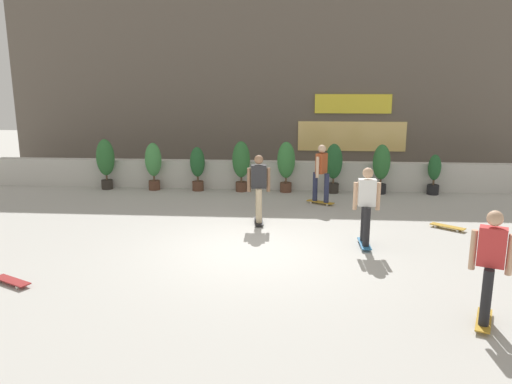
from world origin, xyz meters
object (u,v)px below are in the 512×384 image
Objects in this scene: potted_plant_1 at (153,163)px; potted_plant_5 at (334,164)px; skater_by_wall_left at (321,172)px; potted_plant_3 at (241,162)px; potted_plant_7 at (434,173)px; skateboard_aside at (12,281)px; skater_by_wall_right at (490,263)px; potted_plant_6 at (381,165)px; skateboard_near_camera at (448,227)px; skater_far_left at (259,186)px; potted_plant_2 at (197,166)px; potted_plant_0 at (106,160)px; skater_foreground at (366,203)px; potted_plant_4 at (286,163)px.

potted_plant_5 is (5.70, 0.00, 0.02)m from potted_plant_1.
potted_plant_3 is at bearing 148.09° from skater_by_wall_left.
potted_plant_7 is 1.54× the size of skateboard_aside.
skater_by_wall_right is at bearing -79.83° from potted_plant_5.
potted_plant_6 is at bearing -0.00° from potted_plant_5.
skateboard_near_camera and skateboard_aside have the same top height.
skater_by_wall_left is at bearing -156.86° from potted_plant_7.
skater_by_wall_left is 1.00× the size of skater_far_left.
potted_plant_1 is at bearing -180.00° from potted_plant_7.
potted_plant_2 is 0.82× the size of skater_by_wall_left.
skateboard_near_camera is at bearing -20.96° from potted_plant_0.
skater_far_left is (-2.35, 1.56, 0.00)m from skater_foreground.
skater_far_left is at bearing 146.53° from skater_foreground.
potted_plant_4 is at bearing -0.00° from potted_plant_3.
potted_plant_1 is at bearing -180.00° from potted_plant_5.
skateboard_near_camera is (2.14, 1.42, -0.88)m from skater_foreground.
skateboard_near_camera is at bearing -43.60° from potted_plant_4.
skateboard_near_camera is (2.42, -3.71, -0.84)m from potted_plant_5.
potted_plant_6 is 8.45m from skater_by_wall_right.
potted_plant_0 is 1.02× the size of potted_plant_3.
potted_plant_0 is at bearing -180.00° from potted_plant_5.
potted_plant_2 is at bearing 131.58° from skater_foreground.
potted_plant_1 is 7.87m from skater_foreground.
potted_plant_3 reaches higher than potted_plant_7.
skater_far_left is (3.62, -3.57, 0.06)m from potted_plant_1.
potted_plant_4 is 0.94× the size of skater_far_left.
potted_plant_7 is at bearing 0.00° from potted_plant_4.
potted_plant_0 is 1.02× the size of potted_plant_4.
skater_foreground and skater_far_left have the same top height.
potted_plant_3 is at bearing 180.00° from potted_plant_4.
potted_plant_7 is at bearing 0.00° from potted_plant_0.
potted_plant_7 is 1.65× the size of skateboard_near_camera.
potted_plant_6 is 5.03m from skater_far_left.
potted_plant_4 is (5.78, 0.00, -0.02)m from potted_plant_0.
potted_plant_5 is (4.28, 0.00, 0.10)m from potted_plant_2.
potted_plant_5 is 1.24× the size of potted_plant_7.
potted_plant_6 is at bearing 0.00° from potted_plant_0.
skater_by_wall_right is (0.06, -8.45, 0.05)m from potted_plant_6.
potted_plant_5 reaches higher than potted_plant_7.
potted_plant_1 reaches higher than skateboard_near_camera.
potted_plant_2 is at bearing 180.00° from potted_plant_7.
potted_plant_4 is at bearing -0.00° from potted_plant_2.
potted_plant_6 reaches higher than potted_plant_7.
potted_plant_7 is at bearing 79.66° from skater_by_wall_right.
potted_plant_0 is at bearing 167.50° from skater_by_wall_left.
skater_far_left reaches higher than potted_plant_1.
skateboard_near_camera is at bearing -75.45° from potted_plant_6.
skater_far_left reaches higher than potted_plant_4.
potted_plant_0 reaches higher than potted_plant_1.
potted_plant_7 is (7.34, 0.00, -0.13)m from potted_plant_2.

